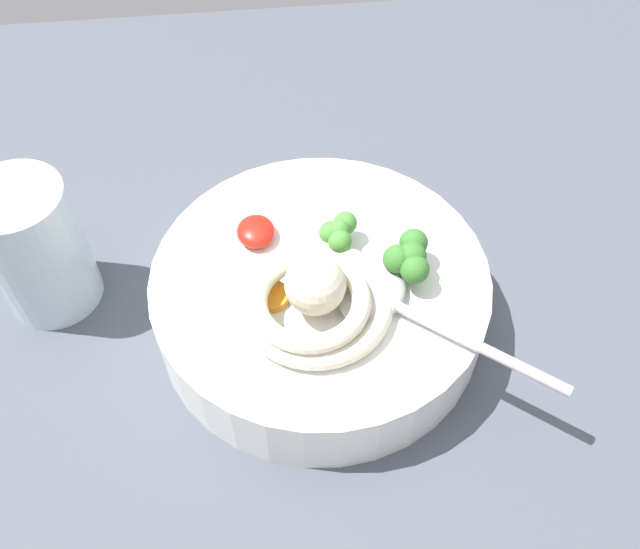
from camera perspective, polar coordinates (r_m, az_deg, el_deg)
table_slab at (r=58.91cm, az=1.59°, el=-4.02°), size 92.82×92.82×3.64cm
soup_bowl at (r=54.56cm, az=0.00°, el=-1.81°), size 25.99×25.99×5.77cm
noodle_pile at (r=49.10cm, az=-0.52°, el=-1.92°), size 12.45×12.21×5.00cm
soup_spoon at (r=50.04cm, az=5.76°, el=-2.30°), size 13.43×15.53×1.60cm
chili_sauce_dollop at (r=54.37cm, az=-5.33°, el=3.57°), size 3.34×3.01×1.50cm
broccoli_floret_beside_noodles at (r=51.05cm, az=7.41°, el=1.35°), size 4.24×3.65×3.36cm
broccoli_floret_beside_chili at (r=52.75cm, az=1.72°, el=3.52°), size 3.56×3.06×2.81cm
carrot_slice_far at (r=52.20cm, az=3.97°, el=0.01°), size 2.12×2.12×0.42cm
carrot_slice_center at (r=50.83cm, az=-4.03°, el=-1.80°), size 2.62×2.62×0.64cm
drinking_glass at (r=58.23cm, az=-22.44°, el=2.01°), size 7.63×7.63×11.77cm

